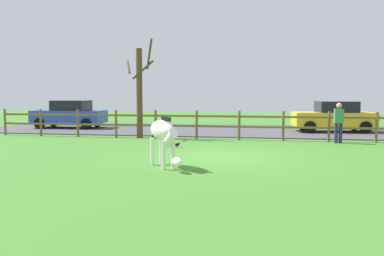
# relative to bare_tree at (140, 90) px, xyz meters

# --- Properties ---
(ground_plane) EXTENTS (60.00, 60.00, 0.00)m
(ground_plane) POSITION_rel_bare_tree_xyz_m (4.21, -5.01, -2.17)
(ground_plane) COLOR #3D7528
(parking_asphalt) EXTENTS (28.00, 7.40, 0.05)m
(parking_asphalt) POSITION_rel_bare_tree_xyz_m (4.21, 4.29, -2.14)
(parking_asphalt) COLOR #47474C
(parking_asphalt) RESTS_ON ground_plane
(paddock_fence) EXTENTS (20.82, 0.11, 1.27)m
(paddock_fence) POSITION_rel_bare_tree_xyz_m (3.57, -0.01, -1.44)
(paddock_fence) COLOR brown
(paddock_fence) RESTS_ON ground_plane
(bare_tree) EXTENTS (1.39, 1.37, 4.45)m
(bare_tree) POSITION_rel_bare_tree_xyz_m (0.00, 0.00, 0.00)
(bare_tree) COLOR #513A23
(bare_tree) RESTS_ON ground_plane
(zebra) EXTENTS (1.36, 1.62, 1.41)m
(zebra) POSITION_rel_bare_tree_xyz_m (2.88, -7.12, -1.24)
(zebra) COLOR white
(zebra) RESTS_ON ground_plane
(crow_on_grass) EXTENTS (0.22, 0.10, 0.20)m
(crow_on_grass) POSITION_rel_bare_tree_xyz_m (2.40, -3.11, -2.04)
(crow_on_grass) COLOR black
(crow_on_grass) RESTS_ON ground_plane
(parked_car_yellow) EXTENTS (4.18, 2.28, 1.56)m
(parked_car_yellow) POSITION_rel_bare_tree_xyz_m (9.07, 4.03, -1.32)
(parked_car_yellow) COLOR yellow
(parked_car_yellow) RESTS_ON parking_asphalt
(parked_car_blue) EXTENTS (4.07, 2.03, 1.56)m
(parked_car_blue) POSITION_rel_bare_tree_xyz_m (-5.33, 3.81, -1.32)
(parked_car_blue) COLOR #2D4CAD
(parked_car_blue) RESTS_ON parking_asphalt
(visitor_near_fence) EXTENTS (0.38, 0.26, 1.64)m
(visitor_near_fence) POSITION_rel_bare_tree_xyz_m (8.57, -0.51, -1.26)
(visitor_near_fence) COLOR #232847
(visitor_near_fence) RESTS_ON ground_plane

